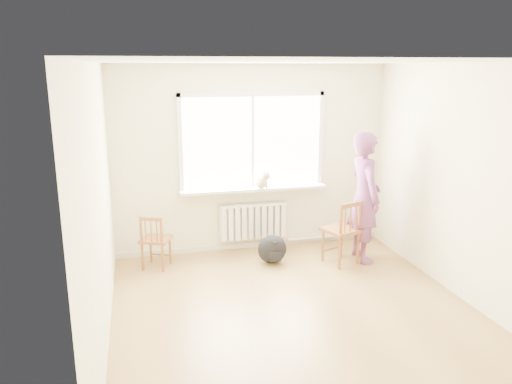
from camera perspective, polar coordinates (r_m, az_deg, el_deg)
floor at (r=5.63m, az=4.96°, el=-14.01°), size 4.50×4.50×0.00m
ceiling at (r=4.97m, az=5.64°, el=14.61°), size 4.50×4.50×0.00m
back_wall at (r=7.25m, az=-0.47°, el=3.78°), size 4.00×0.01×2.70m
window at (r=7.18m, az=-0.43°, el=6.20°), size 2.12×0.05×1.42m
windowsill at (r=7.24m, az=-0.27°, el=0.36°), size 2.15×0.22×0.04m
radiator at (r=7.39m, az=-0.29°, el=-3.31°), size 1.00×0.12×0.55m
heating_pipe at (r=7.90m, az=8.55°, el=-5.05°), size 1.40×0.04×0.04m
baseboard at (r=7.58m, az=-0.43°, el=-6.02°), size 4.00×0.03×0.08m
chair_left at (r=6.84m, az=-11.50°, el=-5.58°), size 0.48×0.48×0.75m
chair_right at (r=6.94m, az=9.98°, el=-4.55°), size 0.56×0.55×0.90m
person at (r=7.04m, az=12.29°, el=-0.58°), size 0.44×0.66×1.81m
cat at (r=7.14m, az=0.63°, el=1.34°), size 0.27×0.44×0.30m
backpack at (r=6.94m, az=1.86°, el=-6.54°), size 0.48×0.41×0.41m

